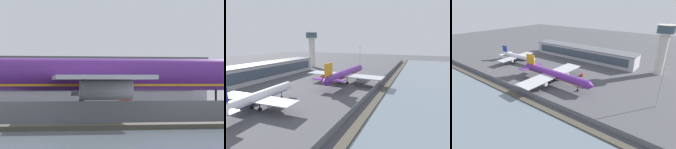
{
  "view_description": "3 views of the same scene",
  "coord_description": "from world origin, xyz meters",
  "views": [
    {
      "loc": [
        -5.96,
        -73.8,
        4.78
      ],
      "look_at": [
        6.32,
        3.44,
        5.88
      ],
      "focal_mm": 85.0,
      "sensor_mm": 36.0,
      "label": 1
    },
    {
      "loc": [
        -94.35,
        -36.49,
        26.22
      ],
      "look_at": [
        0.73,
        8.31,
        5.69
      ],
      "focal_mm": 28.0,
      "sensor_mm": 36.0,
      "label": 2
    },
    {
      "loc": [
        70.73,
        -70.39,
        46.12
      ],
      "look_at": [
        6.83,
        12.64,
        3.82
      ],
      "focal_mm": 28.0,
      "sensor_mm": 36.0,
      "label": 3
    }
  ],
  "objects": [
    {
      "name": "ground_plane",
      "position": [
        0.0,
        0.0,
        0.0
      ],
      "size": [
        500.0,
        500.0,
        0.0
      ],
      "primitive_type": "plane",
      "color": "#4C4C51"
    },
    {
      "name": "shoreline_seawall",
      "position": [
        0.0,
        -20.5,
        0.25
      ],
      "size": [
        320.0,
        3.0,
        0.5
      ],
      "color": "#474238",
      "rests_on": "ground"
    },
    {
      "name": "perimeter_fence",
      "position": [
        0.0,
        -16.0,
        1.34
      ],
      "size": [
        280.0,
        0.1,
        2.67
      ],
      "color": "slate",
      "rests_on": "ground"
    },
    {
      "name": "cargo_jet_purple",
      "position": [
        4.52,
        5.1,
        5.7
      ],
      "size": [
        55.54,
        47.93,
        14.93
      ],
      "color": "#602889",
      "rests_on": "ground"
    },
    {
      "name": "baggage_tug",
      "position": [
        12.5,
        25.96,
        0.81
      ],
      "size": [
        2.11,
        3.42,
        1.8
      ],
      "color": "red",
      "rests_on": "ground"
    },
    {
      "name": "terminal_building",
      "position": [
        -9.2,
        61.1,
        5.5
      ],
      "size": [
        95.8,
        15.82,
        10.97
      ],
      "color": "#B2B2B7",
      "rests_on": "ground"
    }
  ]
}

